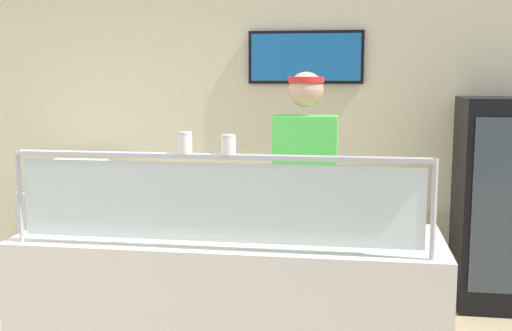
% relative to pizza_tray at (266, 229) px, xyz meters
% --- Properties ---
extents(shop_rear_unit, '(6.50, 0.13, 2.70)m').
position_rel_pizza_tray_xyz_m(shop_rear_unit, '(-0.17, 2.26, 0.39)').
color(shop_rear_unit, beige).
rests_on(shop_rear_unit, ground).
extents(serving_counter, '(2.10, 0.73, 0.95)m').
position_rel_pizza_tray_xyz_m(serving_counter, '(-0.18, -0.06, -0.49)').
color(serving_counter, silver).
rests_on(serving_counter, ground).
extents(sneeze_guard, '(1.92, 0.06, 0.44)m').
position_rel_pizza_tray_xyz_m(sneeze_guard, '(-0.18, -0.37, 0.26)').
color(sneeze_guard, '#B2B5BC').
rests_on(sneeze_guard, serving_counter).
extents(pizza_tray, '(0.42, 0.42, 0.04)m').
position_rel_pizza_tray_xyz_m(pizza_tray, '(0.00, 0.00, 0.00)').
color(pizza_tray, '#9EA0A8').
rests_on(pizza_tray, serving_counter).
extents(pizza_server, '(0.14, 0.29, 0.01)m').
position_rel_pizza_tray_xyz_m(pizza_server, '(-0.01, -0.02, 0.02)').
color(pizza_server, '#ADAFB7').
rests_on(pizza_server, pizza_tray).
extents(parmesan_shaker, '(0.06, 0.06, 0.10)m').
position_rel_pizza_tray_xyz_m(parmesan_shaker, '(-0.32, -0.37, 0.47)').
color(parmesan_shaker, white).
rests_on(parmesan_shaker, sneeze_guard).
extents(pepper_flake_shaker, '(0.07, 0.07, 0.09)m').
position_rel_pizza_tray_xyz_m(pepper_flake_shaker, '(-0.12, -0.37, 0.46)').
color(pepper_flake_shaker, white).
rests_on(pepper_flake_shaker, sneeze_guard).
extents(worker_figure, '(0.41, 0.50, 1.76)m').
position_rel_pizza_tray_xyz_m(worker_figure, '(0.14, 0.68, 0.04)').
color(worker_figure, '#23232D').
rests_on(worker_figure, ground).
extents(drink_fridge, '(0.65, 0.67, 1.58)m').
position_rel_pizza_tray_xyz_m(drink_fridge, '(1.54, 1.82, -0.18)').
color(drink_fridge, black).
rests_on(drink_fridge, ground).
extents(prep_shelf, '(0.70, 0.55, 0.81)m').
position_rel_pizza_tray_xyz_m(prep_shelf, '(-1.89, 1.78, -0.56)').
color(prep_shelf, '#B7BABF').
rests_on(prep_shelf, ground).
extents(pizza_box_stack, '(0.49, 0.49, 0.22)m').
position_rel_pizza_tray_xyz_m(pizza_box_stack, '(-1.89, 1.78, -0.05)').
color(pizza_box_stack, silver).
rests_on(pizza_box_stack, prep_shelf).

